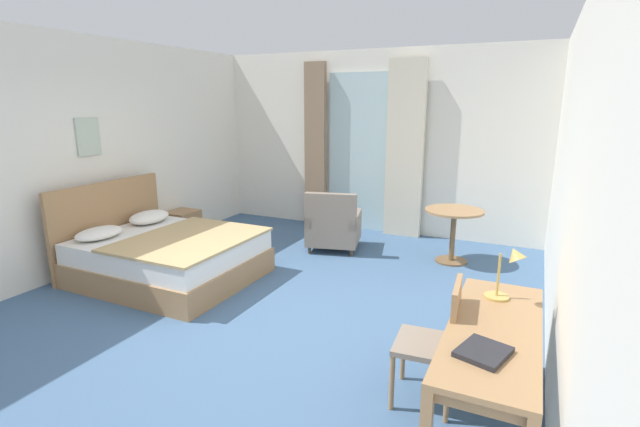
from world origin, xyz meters
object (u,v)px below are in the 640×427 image
at_px(bed, 166,254).
at_px(desk_chair, 438,337).
at_px(nightstand, 183,226).
at_px(desk_lamp, 510,266).
at_px(round_cafe_table, 454,223).
at_px(closed_book, 483,352).
at_px(armchair_by_window, 333,227).
at_px(writing_desk, 493,340).
at_px(framed_picture, 88,137).

height_order(bed, desk_chair, bed).
bearing_deg(desk_chair, nightstand, 151.92).
relative_size(desk_lamp, round_cafe_table, 0.58).
xyz_separation_m(closed_book, armchair_by_window, (-2.40, 3.39, -0.40)).
distance_m(nightstand, writing_desk, 5.32).
distance_m(desk_chair, closed_book, 0.64).
height_order(desk_chair, framed_picture, framed_picture).
relative_size(armchair_by_window, round_cafe_table, 1.18).
distance_m(desk_lamp, round_cafe_table, 2.93).
relative_size(closed_book, framed_picture, 0.62).
relative_size(desk_chair, closed_book, 3.23).
height_order(closed_book, round_cafe_table, closed_book).
distance_m(closed_book, round_cafe_table, 3.67).
xyz_separation_m(nightstand, armchair_by_window, (2.28, 0.58, 0.11)).
relative_size(bed, framed_picture, 4.35).
relative_size(desk_chair, round_cafe_table, 1.21).
xyz_separation_m(armchair_by_window, framed_picture, (-2.50, -1.89, 1.33)).
relative_size(closed_book, armchair_by_window, 0.32).
distance_m(writing_desk, desk_lamp, 0.57).
bearing_deg(closed_book, armchair_by_window, 142.78).
height_order(writing_desk, round_cafe_table, writing_desk).
relative_size(writing_desk, closed_book, 5.50).
relative_size(nightstand, closed_book, 1.63).
relative_size(desk_chair, framed_picture, 2.00).
xyz_separation_m(nightstand, framed_picture, (-0.22, -1.30, 1.44)).
xyz_separation_m(desk_chair, round_cafe_table, (-0.41, 3.09, 0.03)).
distance_m(nightstand, closed_book, 5.49).
xyz_separation_m(bed, desk_lamp, (3.86, -0.70, 0.69)).
height_order(bed, round_cafe_table, bed).
distance_m(writing_desk, desk_chair, 0.41).
bearing_deg(desk_chair, desk_lamp, 37.85).
bearing_deg(closed_book, desk_chair, 141.92).
distance_m(desk_chair, framed_picture, 4.82).
relative_size(bed, writing_desk, 1.28).
bearing_deg(desk_lamp, round_cafe_table, 106.33).
distance_m(desk_chair, desk_lamp, 0.70).
xyz_separation_m(round_cafe_table, framed_picture, (-4.15, -2.08, 1.13)).
height_order(writing_desk, desk_chair, desk_chair).
relative_size(desk_chair, desk_lamp, 2.09).
bearing_deg(writing_desk, round_cafe_table, 103.54).
bearing_deg(bed, desk_chair, -16.38).
bearing_deg(writing_desk, desk_chair, 160.37).
distance_m(bed, nightstand, 1.58).
relative_size(bed, desk_chair, 2.18).
distance_m(nightstand, desk_lamp, 5.21).
xyz_separation_m(writing_desk, armchair_by_window, (-2.43, 3.03, -0.30)).
bearing_deg(armchair_by_window, bed, -126.44).
xyz_separation_m(nightstand, desk_chair, (4.34, -2.32, 0.28)).
distance_m(writing_desk, armchair_by_window, 3.89).
height_order(desk_lamp, framed_picture, framed_picture).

